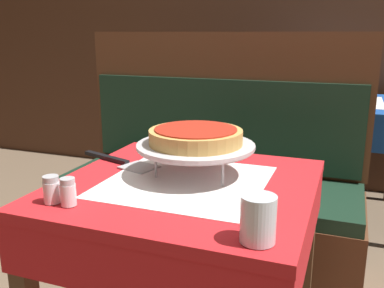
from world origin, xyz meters
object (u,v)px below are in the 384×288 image
at_px(deep_dish_pizza, 196,136).
at_px(pepper_shaker, 68,192).
at_px(condiment_caddy, 360,96).
at_px(pizza_server, 120,161).
at_px(dining_table_rear, 337,120).
at_px(water_glass_near, 258,219).
at_px(salt_shaker, 52,190).
at_px(dining_table_front, 186,216).
at_px(booth_bench, 209,203).
at_px(pizza_pan_stand, 196,147).

height_order(deep_dish_pizza, pepper_shaker, deep_dish_pizza).
bearing_deg(condiment_caddy, pizza_server, -116.11).
xyz_separation_m(pepper_shaker, condiment_caddy, (0.66, 1.82, 0.02)).
relative_size(pizza_server, pepper_shaker, 4.47).
xyz_separation_m(dining_table_rear, pepper_shaker, (-0.55, -1.91, 0.14)).
bearing_deg(condiment_caddy, deep_dish_pizza, -106.75).
bearing_deg(pizza_server, dining_table_rear, 68.74).
relative_size(water_glass_near, salt_shaker, 1.42).
height_order(dining_table_front, salt_shaker, salt_shaker).
bearing_deg(condiment_caddy, booth_bench, -130.01).
distance_m(dining_table_front, pepper_shaker, 0.36).
relative_size(dining_table_rear, pizza_pan_stand, 2.33).
relative_size(booth_bench, pizza_server, 4.63).
xyz_separation_m(pizza_pan_stand, pepper_shaker, (-0.21, -0.32, -0.05)).
xyz_separation_m(deep_dish_pizza, water_glass_near, (0.26, -0.34, -0.07)).
xyz_separation_m(pizza_server, water_glass_near, (0.53, -0.37, 0.04)).
bearing_deg(pizza_pan_stand, booth_bench, 104.94).
height_order(dining_table_front, deep_dish_pizza, deep_dish_pizza).
bearing_deg(condiment_caddy, salt_shaker, -111.29).
height_order(water_glass_near, condiment_caddy, condiment_caddy).
distance_m(dining_table_rear, salt_shaker, 2.01).
bearing_deg(condiment_caddy, pepper_shaker, -109.95).
height_order(dining_table_front, booth_bench, booth_bench).
bearing_deg(salt_shaker, booth_bench, 86.57).
height_order(pizza_pan_stand, salt_shaker, pizza_pan_stand).
height_order(booth_bench, deep_dish_pizza, booth_bench).
bearing_deg(pizza_server, pepper_shaker, -80.28).
xyz_separation_m(dining_table_rear, pizza_server, (-0.61, -1.56, 0.11)).
bearing_deg(dining_table_front, water_glass_near, -47.06).
xyz_separation_m(booth_bench, condiment_caddy, (0.65, 0.77, 0.45)).
relative_size(salt_shaker, condiment_caddy, 0.39).
relative_size(booth_bench, pizza_pan_stand, 4.13).
distance_m(dining_table_front, booth_bench, 0.86).
bearing_deg(pizza_pan_stand, salt_shaker, -128.86).
height_order(dining_table_front, pepper_shaker, pepper_shaker).
bearing_deg(salt_shaker, condiment_caddy, 68.71).
height_order(booth_bench, condiment_caddy, booth_bench).
bearing_deg(water_glass_near, dining_table_front, 132.94).
xyz_separation_m(dining_table_front, dining_table_rear, (0.35, 1.65, -0.00)).
bearing_deg(pizza_server, deep_dish_pizza, -6.43).
xyz_separation_m(booth_bench, deep_dish_pizza, (0.19, -0.73, 0.52)).
distance_m(dining_table_rear, pepper_shaker, 2.00).
height_order(pizza_server, condiment_caddy, condiment_caddy).
relative_size(pizza_server, water_glass_near, 3.17).
bearing_deg(water_glass_near, pizza_server, 144.64).
height_order(pizza_pan_stand, pizza_server, pizza_pan_stand).
xyz_separation_m(pizza_pan_stand, water_glass_near, (0.26, -0.34, -0.04)).
distance_m(dining_table_front, deep_dish_pizza, 0.23).
bearing_deg(dining_table_rear, booth_bench, -121.72).
xyz_separation_m(salt_shaker, pepper_shaker, (0.05, 0.00, 0.00)).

